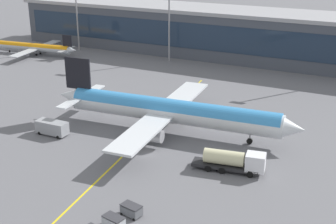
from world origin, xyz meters
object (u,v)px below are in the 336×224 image
baggage_cart_2 (131,210)px  lavatory_truck (51,127)px  baggage_cart_1 (114,222)px  fuel_tanker (233,161)px  commuter_jet_far (34,47)px  main_airliner (171,111)px

baggage_cart_2 → lavatory_truck: bearing=148.4°
baggage_cart_1 → baggage_cart_2: bearing=78.8°
fuel_tanker → commuter_jet_far: commuter_jet_far is taller
fuel_tanker → commuter_jet_far: (-76.36, 43.44, 0.47)m
main_airliner → baggage_cart_2: (7.36, -26.30, -3.20)m
baggage_cart_1 → baggage_cart_2: 3.20m
baggage_cart_1 → baggage_cart_2: (0.62, 3.14, 0.00)m
main_airliner → baggage_cart_1: size_ratio=16.03×
main_airliner → commuter_jet_far: size_ratio=1.65×
fuel_tanker → baggage_cart_2: bearing=-114.2°
fuel_tanker → main_airliner: bearing=147.8°
baggage_cart_1 → lavatory_truck: bearing=142.9°
lavatory_truck → baggage_cart_2: lavatory_truck is taller
lavatory_truck → commuter_jet_far: bearing=134.1°
main_airliner → fuel_tanker: size_ratio=4.20×
baggage_cart_1 → baggage_cart_2: same height
baggage_cart_1 → commuter_jet_far: size_ratio=0.10×
commuter_jet_far → baggage_cart_2: bearing=-41.3°
baggage_cart_1 → commuter_jet_far: 93.13m
lavatory_truck → baggage_cart_2: size_ratio=2.01×
fuel_tanker → commuter_jet_far: bearing=150.4°
baggage_cart_2 → commuter_jet_far: 91.48m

